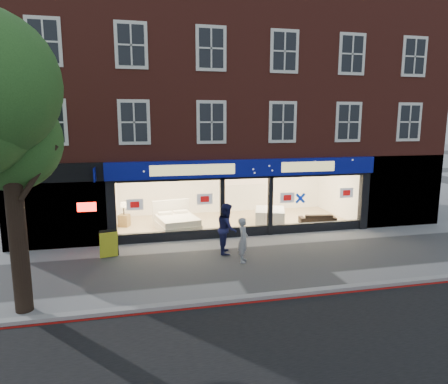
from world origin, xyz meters
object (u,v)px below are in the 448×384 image
object	(u,v)px
mattress_stack	(270,216)
a_board	(109,244)
display_bed	(177,222)
pedestrian_blue	(227,228)
pedestrian_grey	(243,240)
sofa	(317,219)

from	to	relation	value
mattress_stack	a_board	distance (m)	7.78
display_bed	pedestrian_blue	bearing A→B (deg)	-76.03
display_bed	pedestrian_blue	xyz separation A→B (m)	(1.51, -3.34, 0.51)
display_bed	mattress_stack	xyz separation A→B (m)	(4.42, 0.15, 0.00)
display_bed	pedestrian_blue	size ratio (longest dim) A/B	1.25
a_board	pedestrian_grey	xyz separation A→B (m)	(4.59, -1.49, 0.29)
mattress_stack	sofa	size ratio (longest dim) A/B	1.21
sofa	a_board	distance (m)	9.55
a_board	pedestrian_grey	world-z (taller)	pedestrian_grey
sofa	a_board	xyz separation A→B (m)	(-9.26, -2.34, 0.15)
display_bed	sofa	bearing A→B (deg)	-15.05
sofa	pedestrian_grey	bearing A→B (deg)	49.63
display_bed	a_board	bearing A→B (deg)	-143.88
a_board	pedestrian_blue	world-z (taller)	pedestrian_blue
pedestrian_blue	display_bed	bearing A→B (deg)	35.69
mattress_stack	pedestrian_grey	world-z (taller)	pedestrian_grey
display_bed	pedestrian_grey	size ratio (longest dim) A/B	1.49
a_board	display_bed	bearing A→B (deg)	34.77
pedestrian_grey	pedestrian_blue	bearing A→B (deg)	36.73
display_bed	pedestrian_grey	bearing A→B (deg)	-77.45
mattress_stack	pedestrian_grey	size ratio (longest dim) A/B	1.29
mattress_stack	a_board	xyz separation A→B (m)	(-7.16, -3.03, 0.06)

